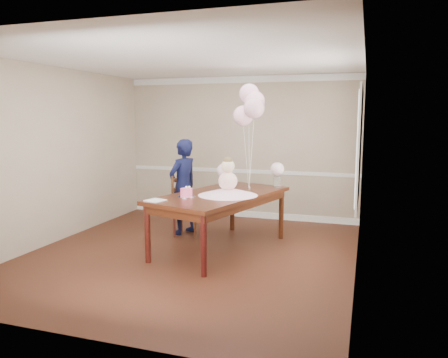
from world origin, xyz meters
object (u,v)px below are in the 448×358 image
(dining_chair_seat, at_px, (188,209))
(woman, at_px, (183,187))
(dining_table_top, at_px, (220,195))
(birthday_cake, at_px, (186,192))

(dining_chair_seat, height_order, woman, woman)
(dining_chair_seat, relative_size, woman, 0.27)
(dining_table_top, height_order, woman, woman)
(dining_table_top, xyz_separation_m, birthday_cake, (-0.35, -0.42, 0.09))
(dining_table_top, height_order, birthday_cake, birthday_cake)
(birthday_cake, distance_m, woman, 1.22)
(dining_table_top, distance_m, dining_chair_seat, 1.02)
(woman, bearing_deg, dining_chair_seat, 73.43)
(birthday_cake, bearing_deg, dining_chair_seat, 112.02)
(dining_table_top, relative_size, dining_chair_seat, 5.17)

